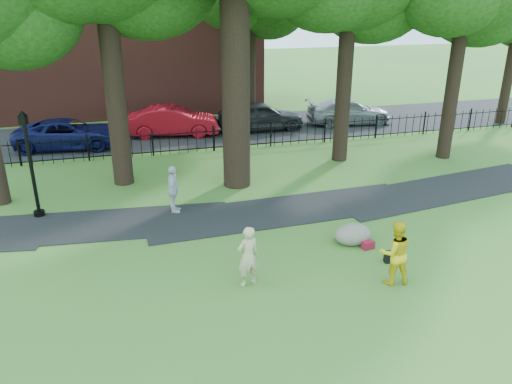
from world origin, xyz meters
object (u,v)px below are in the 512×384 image
object	(u,v)px
man	(395,253)
lamppost	(31,167)
red_sedan	(173,121)
boulder	(353,233)
woman	(248,256)

from	to	relation	value
man	lamppost	world-z (taller)	lamppost
man	red_sedan	size ratio (longest dim) A/B	0.37
boulder	lamppost	world-z (taller)	lamppost
boulder	red_sedan	world-z (taller)	red_sedan
woman	boulder	xyz separation A→B (m)	(3.81, 1.49, -0.52)
woman	red_sedan	world-z (taller)	woman
man	boulder	xyz separation A→B (m)	(-0.01, 2.44, -0.57)
red_sedan	woman	bearing A→B (deg)	-169.93
lamppost	boulder	bearing A→B (deg)	-8.27
woman	lamppost	world-z (taller)	lamppost
man	lamppost	bearing A→B (deg)	-29.07
woman	red_sedan	xyz separation A→B (m)	(-0.09, 16.02, -0.04)
woman	man	distance (m)	3.93
woman	man	bearing A→B (deg)	149.83
boulder	red_sedan	bearing A→B (deg)	105.01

